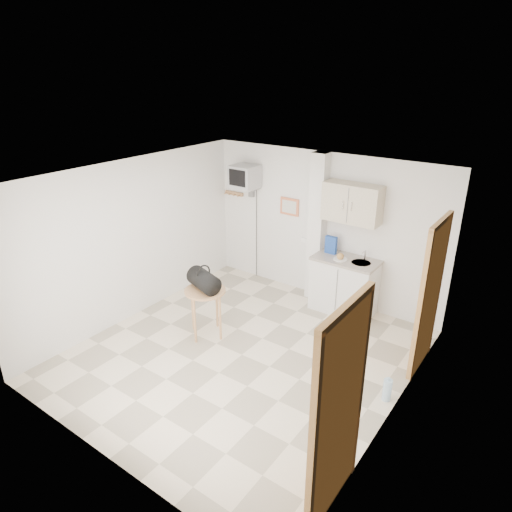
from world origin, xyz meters
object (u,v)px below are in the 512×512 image
Objects in this scene: water_bottle at (387,390)px; round_table at (205,297)px; duffel_bag at (204,280)px; crt_television at (245,178)px.

round_table is at bearing -176.56° from water_bottle.
duffel_bag reaches higher than water_bottle.
water_bottle is (2.73, 0.16, -0.49)m from round_table.
water_bottle is at bearing -26.86° from crt_television.
crt_television reaches higher than duffel_bag.
crt_television reaches higher than water_bottle.
crt_television is at bearing 110.16° from round_table.
water_bottle is (2.75, 0.16, -0.75)m from duffel_bag.
water_bottle is at bearing 3.44° from round_table.
round_table is at bearing 6.82° from duffel_bag.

